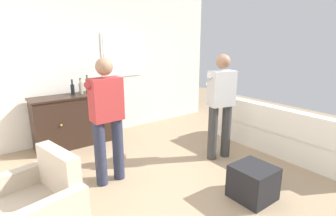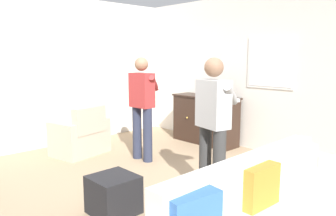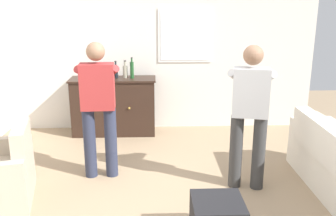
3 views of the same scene
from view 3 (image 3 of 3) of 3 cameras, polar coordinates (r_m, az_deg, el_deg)
name	(u,v)px [view 3 (image 3 of 3)]	position (r m, az deg, el deg)	size (l,w,h in m)	color
ground	(165,204)	(4.22, -0.53, -14.39)	(10.40, 10.40, 0.00)	#9E8466
wall_back_with_window	(160,46)	(6.34, -1.20, 9.42)	(5.20, 0.15, 2.80)	silver
armchair	(3,176)	(4.53, -23.80, -9.47)	(0.81, 0.99, 0.85)	#B2A38E
sideboard_cabinet	(114,106)	(6.20, -8.25, 0.28)	(1.38, 0.49, 0.93)	black
bottle_wine_green	(125,71)	(6.08, -6.54, 5.60)	(0.08, 0.08, 0.28)	gray
bottle_liquor_amber	(132,70)	(6.03, -5.52, 5.85)	(0.06, 0.06, 0.34)	#1E4C23
bottle_spirits_clear	(116,72)	(6.09, -7.95, 5.53)	(0.07, 0.07, 0.28)	black
person_standing_left	(98,104)	(4.58, -10.56, 0.61)	(0.56, 0.48, 1.68)	#282D42
person_standing_right	(250,111)	(4.32, 12.35, -0.44)	(0.54, 0.51, 1.68)	#383838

